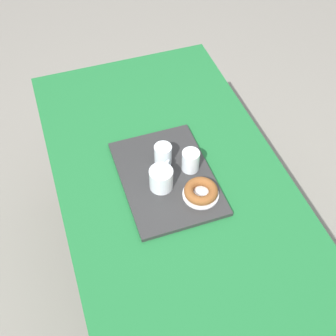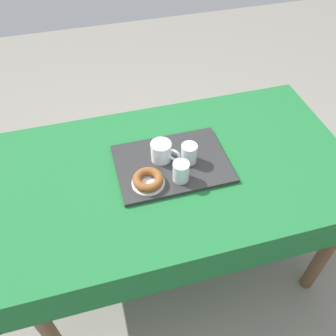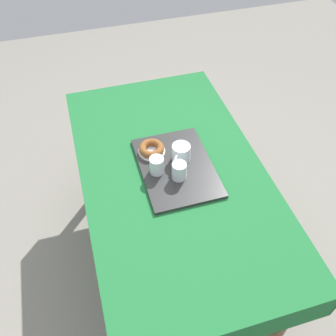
{
  "view_description": "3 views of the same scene",
  "coord_description": "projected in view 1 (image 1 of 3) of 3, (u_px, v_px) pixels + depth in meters",
  "views": [
    {
      "loc": [
        0.99,
        -0.35,
        2.06
      ],
      "look_at": [
        0.02,
        -0.02,
        0.83
      ],
      "focal_mm": 47.6,
      "sensor_mm": 36.0,
      "label": 1
    },
    {
      "loc": [
        0.3,
        0.96,
        1.85
      ],
      "look_at": [
        0.05,
        0.04,
        0.83
      ],
      "focal_mm": 38.3,
      "sensor_mm": 36.0,
      "label": 2
    },
    {
      "loc": [
        -1.09,
        0.34,
        2.04
      ],
      "look_at": [
        0.01,
        0.02,
        0.79
      ],
      "focal_mm": 39.43,
      "sensor_mm": 36.0,
      "label": 3
    }
  ],
  "objects": [
    {
      "name": "water_glass_far",
      "position": [
        191.0,
        162.0,
        1.64
      ],
      "size": [
        0.07,
        0.07,
        0.08
      ],
      "color": "white",
      "rests_on": "serving_tray"
    },
    {
      "name": "tea_mug_left",
      "position": [
        161.0,
        179.0,
        1.58
      ],
      "size": [
        0.11,
        0.1,
        0.08
      ],
      "color": "white",
      "rests_on": "serving_tray"
    },
    {
      "name": "dining_table",
      "position": [
        171.0,
        190.0,
        1.74
      ],
      "size": [
        1.48,
        0.84,
        0.77
      ],
      "color": "#1E6B33",
      "rests_on": "ground"
    },
    {
      "name": "water_glass_near",
      "position": [
        163.0,
        156.0,
        1.66
      ],
      "size": [
        0.07,
        0.07,
        0.08
      ],
      "color": "white",
      "rests_on": "serving_tray"
    },
    {
      "name": "serving_tray",
      "position": [
        167.0,
        177.0,
        1.65
      ],
      "size": [
        0.46,
        0.33,
        0.02
      ],
      "primitive_type": "cube",
      "color": "#2D2D2D",
      "rests_on": "dining_table"
    },
    {
      "name": "ground_plane",
      "position": [
        170.0,
        270.0,
        2.25
      ],
      "size": [
        6.0,
        6.0,
        0.0
      ],
      "primitive_type": "plane",
      "color": "gray"
    },
    {
      "name": "sugar_donut_left",
      "position": [
        201.0,
        191.0,
        1.57
      ],
      "size": [
        0.12,
        0.12,
        0.03
      ],
      "primitive_type": "torus",
      "color": "brown",
      "rests_on": "donut_plate_left"
    },
    {
      "name": "donut_plate_left",
      "position": [
        201.0,
        194.0,
        1.58
      ],
      "size": [
        0.13,
        0.13,
        0.01
      ],
      "primitive_type": "cylinder",
      "color": "white",
      "rests_on": "serving_tray"
    }
  ]
}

